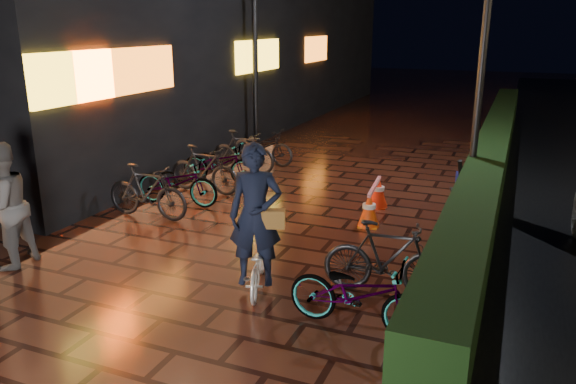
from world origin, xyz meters
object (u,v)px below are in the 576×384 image
at_px(bystander_person, 3,206).
at_px(cart_assembly, 468,185).
at_px(cyclist, 257,237).
at_px(traffic_barrier, 374,200).

xyz_separation_m(bystander_person, cart_assembly, (6.09, 5.06, -0.35)).
bearing_deg(cyclist, cart_assembly, 61.87).
xyz_separation_m(traffic_barrier, cart_assembly, (1.61, 0.74, 0.28)).
distance_m(bystander_person, traffic_barrier, 6.25).
bearing_deg(traffic_barrier, bystander_person, -135.98).
bearing_deg(cart_assembly, traffic_barrier, -155.42).
distance_m(traffic_barrier, cart_assembly, 1.80).
xyz_separation_m(cyclist, cart_assembly, (2.32, 4.35, -0.17)).
relative_size(bystander_person, cart_assembly, 1.63).
bearing_deg(bystander_person, cyclist, 99.49).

